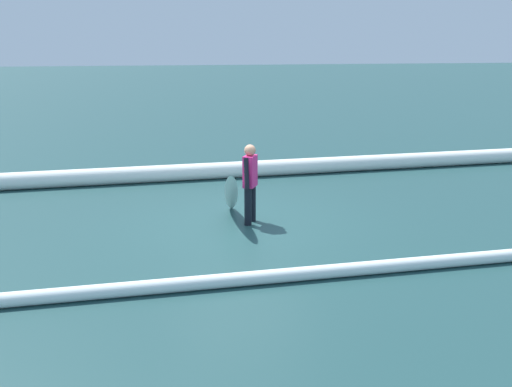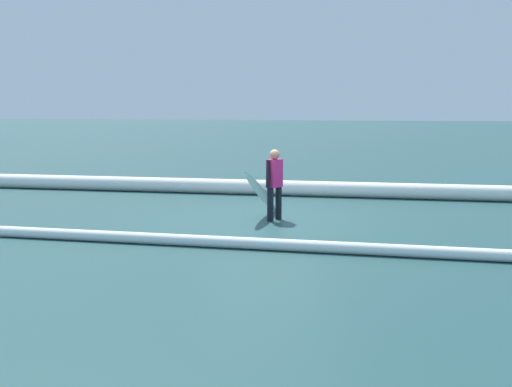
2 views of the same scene
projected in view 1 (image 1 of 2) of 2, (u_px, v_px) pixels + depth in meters
The scene contains 5 objects.
ground_plane at pixel (241, 223), 10.73m from camera, with size 196.53×196.53×0.00m, color #204344.
surfer at pixel (250, 180), 10.54m from camera, with size 0.35×0.50×1.56m.
surfboard at pixel (231, 193), 10.74m from camera, with size 0.61×1.84×1.17m.
wave_crest_foreground at pixel (101, 177), 13.68m from camera, with size 0.43×0.43×24.95m, color white.
wave_crest_midground at pixel (304, 274), 8.09m from camera, with size 0.21×0.21×21.93m, color white.
Camera 1 is at (2.18, 9.98, 3.35)m, focal length 38.35 mm.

